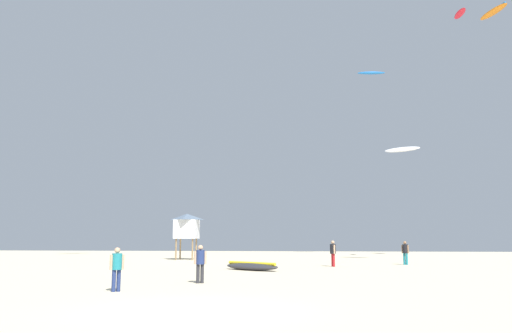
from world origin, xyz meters
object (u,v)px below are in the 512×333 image
(kite_aloft_0, at_px, (460,14))
(kite_aloft_3, at_px, (371,73))
(kite_grounded_near, at_px, (251,266))
(person_left, at_px, (200,261))
(kite_aloft_4, at_px, (402,149))
(lifeguard_tower, at_px, (187,226))
(person_right, at_px, (333,251))
(kite_aloft_1, at_px, (493,12))
(person_midground, at_px, (405,251))
(person_foreground, at_px, (117,266))

(kite_aloft_0, distance_m, kite_aloft_3, 13.57)
(kite_grounded_near, height_order, kite_aloft_0, kite_aloft_0)
(person_left, xyz_separation_m, kite_aloft_4, (13.27, 22.62, 8.82))
(lifeguard_tower, height_order, kite_aloft_0, kite_aloft_0)
(kite_grounded_near, bearing_deg, person_left, -98.13)
(person_right, xyz_separation_m, kite_aloft_1, (16.67, 12.52, 22.81))
(kite_grounded_near, relative_size, kite_aloft_1, 1.05)
(person_left, height_order, kite_aloft_0, kite_aloft_0)
(person_right, bearing_deg, kite_grounded_near, -160.99)
(person_left, relative_size, kite_aloft_1, 0.43)
(person_midground, height_order, person_left, person_midground)
(kite_aloft_3, height_order, kite_aloft_4, kite_aloft_3)
(kite_aloft_0, bearing_deg, person_right, -144.64)
(kite_aloft_4, bearing_deg, person_left, -120.41)
(person_midground, xyz_separation_m, kite_aloft_4, (1.33, 6.46, 8.78))
(person_midground, height_order, lifeguard_tower, lifeguard_tower)
(lifeguard_tower, bearing_deg, person_right, -36.12)
(lifeguard_tower, bearing_deg, kite_aloft_0, -1.22)
(kite_grounded_near, xyz_separation_m, kite_aloft_3, (11.08, 24.95, 20.55))
(person_midground, relative_size, person_right, 0.97)
(kite_aloft_4, bearing_deg, kite_grounded_near, -131.28)
(lifeguard_tower, relative_size, kite_aloft_0, 1.81)
(person_left, distance_m, lifeguard_tower, 23.48)
(person_right, height_order, kite_aloft_4, kite_aloft_4)
(kite_aloft_4, bearing_deg, person_right, -126.03)
(kite_aloft_3, bearing_deg, kite_aloft_0, -61.55)
(person_right, bearing_deg, kite_aloft_0, 14.60)
(person_midground, relative_size, kite_aloft_4, 0.53)
(person_right, distance_m, kite_aloft_0, 25.89)
(person_foreground, bearing_deg, person_right, -67.94)
(kite_aloft_1, bearing_deg, person_left, -131.90)
(kite_aloft_1, relative_size, kite_aloft_3, 1.20)
(kite_aloft_0, bearing_deg, person_midground, -139.44)
(kite_aloft_0, xyz_separation_m, kite_aloft_4, (-5.52, 0.59, -12.30))
(kite_grounded_near, bearing_deg, person_right, 39.78)
(person_foreground, xyz_separation_m, person_midground, (14.31, 19.84, 0.06))
(kite_grounded_near, bearing_deg, person_midground, 34.05)
(person_right, height_order, lifeguard_tower, lifeguard_tower)
(person_right, bearing_deg, kite_aloft_1, 16.13)
(person_foreground, distance_m, lifeguard_tower, 26.60)
(kite_aloft_0, distance_m, kite_aloft_4, 13.49)
(kite_aloft_0, xyz_separation_m, kite_aloft_3, (-6.43, 11.88, -1.30))
(person_right, bearing_deg, kite_aloft_4, 33.20)
(person_right, xyz_separation_m, kite_aloft_0, (12.30, 8.73, 21.04))
(kite_aloft_1, bearing_deg, lifeguard_tower, -173.67)
(kite_grounded_near, height_order, kite_aloft_4, kite_aloft_4)
(kite_aloft_4, bearing_deg, person_foreground, -120.74)
(kite_aloft_3, bearing_deg, person_right, -105.89)
(kite_aloft_3, bearing_deg, kite_aloft_1, -36.80)
(kite_aloft_1, distance_m, kite_aloft_4, 17.49)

